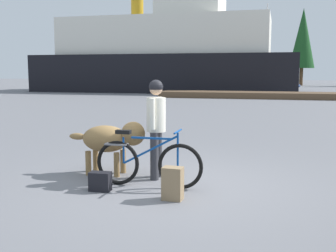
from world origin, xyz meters
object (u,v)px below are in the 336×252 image
person_cyclist (156,120)px  backpack (173,184)px  handbag_pannier (100,181)px  sailboat_moored (265,85)px  bicycle (148,163)px  dog (111,139)px  ferry_boat (167,56)px

person_cyclist → backpack: size_ratio=3.55×
person_cyclist → handbag_pannier: person_cyclist is taller
person_cyclist → sailboat_moored: 33.76m
bicycle → backpack: size_ratio=3.69×
bicycle → dog: bearing=144.9°
person_cyclist → dog: 0.91m
bicycle → backpack: bicycle is taller
handbag_pannier → backpack: bearing=-7.1°
dog → bicycle: bearing=-35.1°
bicycle → handbag_pannier: 0.78m
person_cyclist → sailboat_moored: size_ratio=0.21×
handbag_pannier → sailboat_moored: 34.72m
handbag_pannier → ferry_boat: ferry_boat is taller
person_cyclist → handbag_pannier: (-0.61, -0.94, -0.85)m
bicycle → person_cyclist: (-0.02, 0.54, 0.61)m
ferry_boat → sailboat_moored: (8.47, 3.96, -2.58)m
dog → handbag_pannier: dog is taller
dog → sailboat_moored: (1.57, 33.69, -0.12)m
backpack → ferry_boat: size_ratio=0.02×
backpack → sailboat_moored: bearing=89.7°
bicycle → ferry_boat: 31.42m
person_cyclist → backpack: 1.44m
dog → ferry_boat: bearing=103.1°
bicycle → handbag_pannier: (-0.63, -0.40, -0.24)m
bicycle → dog: 1.07m
dog → sailboat_moored: size_ratio=0.18×
bicycle → backpack: (0.54, -0.55, -0.15)m
person_cyclist → dog: bearing=176.0°
sailboat_moored → bicycle: bearing=-91.2°
bicycle → dog: (-0.85, 0.60, 0.25)m
backpack → sailboat_moored: sailboat_moored is taller
backpack → ferry_boat: bearing=105.0°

